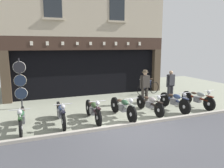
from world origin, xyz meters
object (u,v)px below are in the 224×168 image
(motorcycle_center_right, at_px, (150,103))
(shopkeeper_center, at_px, (171,84))
(leaning_bicycle, at_px, (148,88))
(advert_board_far, at_px, (139,66))
(motorcycle_far_left, at_px, (22,118))
(motorcycle_right, at_px, (174,101))
(tyre_sign_pole, at_px, (20,81))
(motorcycle_left, at_px, (61,113))
(motorcycle_center, at_px, (123,107))
(motorcycle_far_right, at_px, (198,98))
(advert_board_near, at_px, (125,66))
(salesman_left, at_px, (145,85))
(motorcycle_center_left, at_px, (93,110))

(motorcycle_center_right, relative_size, shopkeeper_center, 1.27)
(motorcycle_center_right, height_order, leaning_bicycle, leaning_bicycle)
(advert_board_far, bearing_deg, motorcycle_far_left, -147.61)
(motorcycle_right, relative_size, tyre_sign_pole, 0.90)
(motorcycle_left, relative_size, shopkeeper_center, 1.32)
(advert_board_far, relative_size, leaning_bicycle, 0.60)
(advert_board_far, bearing_deg, motorcycle_center, -124.85)
(motorcycle_far_left, relative_size, motorcycle_far_right, 1.04)
(motorcycle_far_right, height_order, advert_board_near, advert_board_near)
(tyre_sign_pole, xyz_separation_m, advert_board_near, (5.87, 1.56, 0.35))
(advert_board_far, bearing_deg, tyre_sign_pole, -167.14)
(shopkeeper_center, xyz_separation_m, tyre_sign_pole, (-7.12, 1.31, 0.40))
(motorcycle_center_right, relative_size, motorcycle_right, 0.98)
(motorcycle_left, bearing_deg, motorcycle_far_right, -179.25)
(motorcycle_right, xyz_separation_m, tyre_sign_pole, (-6.32, 2.72, 0.85))
(tyre_sign_pole, distance_m, advert_board_far, 7.00)
(motorcycle_right, bearing_deg, motorcycle_left, -1.64)
(motorcycle_center, xyz_separation_m, shopkeeper_center, (3.34, 1.51, 0.44))
(motorcycle_center, distance_m, shopkeeper_center, 3.70)
(motorcycle_center, height_order, tyre_sign_pole, tyre_sign_pole)
(motorcycle_far_left, height_order, motorcycle_center_right, motorcycle_far_left)
(motorcycle_center, distance_m, leaning_bicycle, 4.58)
(salesman_left, bearing_deg, motorcycle_far_right, 140.70)
(shopkeeper_center, height_order, tyre_sign_pole, tyre_sign_pole)
(motorcycle_center_left, bearing_deg, motorcycle_center, 177.18)
(advert_board_near, bearing_deg, motorcycle_far_left, -143.56)
(motorcycle_far_left, xyz_separation_m, advert_board_near, (5.82, 4.30, 1.21))
(motorcycle_center_left, height_order, motorcycle_center_right, motorcycle_center_left)
(motorcycle_center_left, relative_size, advert_board_near, 2.08)
(advert_board_near, height_order, advert_board_far, advert_board_near)
(advert_board_far, xyz_separation_m, leaning_bicycle, (0.09, -1.05, -1.22))
(motorcycle_far_left, distance_m, motorcycle_left, 1.32)
(motorcycle_center_left, relative_size, salesman_left, 1.18)
(motorcycle_far_right, relative_size, advert_board_far, 1.95)
(motorcycle_center_left, distance_m, leaning_bicycle, 5.44)
(motorcycle_center_right, distance_m, advert_board_far, 4.73)
(motorcycle_center_right, xyz_separation_m, advert_board_far, (1.73, 4.24, 1.18))
(motorcycle_left, height_order, leaning_bicycle, leaning_bicycle)
(motorcycle_far_left, bearing_deg, motorcycle_center_right, -177.40)
(motorcycle_far_left, xyz_separation_m, tyre_sign_pole, (-0.04, 2.74, 0.86))
(motorcycle_center, relative_size, motorcycle_far_right, 1.06)
(motorcycle_center_right, height_order, advert_board_near, advert_board_near)
(motorcycle_center_left, distance_m, motorcycle_center, 1.21)
(motorcycle_far_left, relative_size, advert_board_far, 2.03)
(motorcycle_center_left, relative_size, motorcycle_right, 0.96)
(tyre_sign_pole, height_order, advert_board_near, tyre_sign_pole)
(shopkeeper_center, bearing_deg, motorcycle_center, 13.48)
(motorcycle_center_right, bearing_deg, motorcycle_far_right, 176.49)
(motorcycle_center_left, distance_m, shopkeeper_center, 4.80)
(advert_board_near, bearing_deg, motorcycle_center, -115.56)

